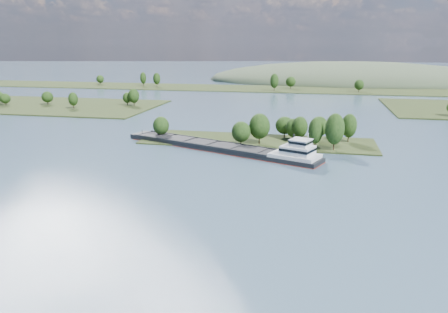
# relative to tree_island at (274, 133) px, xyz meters

# --- Properties ---
(ground) EXTENTS (1800.00, 1800.00, 0.00)m
(ground) POSITION_rel_tree_island_xyz_m (-7.15, -58.69, -4.29)
(ground) COLOR #36475D
(ground) RESTS_ON ground
(tree_island) EXTENTS (100.00, 30.16, 15.95)m
(tree_island) POSITION_rel_tree_island_xyz_m (0.00, 0.00, 0.00)
(tree_island) COLOR #232E14
(tree_island) RESTS_ON ground
(back_shoreline) EXTENTS (900.00, 60.00, 16.31)m
(back_shoreline) POSITION_rel_tree_island_xyz_m (2.01, 221.01, -3.55)
(back_shoreline) COLOR #232E14
(back_shoreline) RESTS_ON ground
(hill_west) EXTENTS (320.00, 160.00, 44.00)m
(hill_west) POSITION_rel_tree_island_xyz_m (52.85, 321.31, -4.29)
(hill_west) COLOR #384530
(hill_west) RESTS_ON ground
(cargo_barge) EXTENTS (85.42, 42.16, 11.88)m
(cargo_barge) POSITION_rel_tree_island_xyz_m (-15.27, -18.15, -2.79)
(cargo_barge) COLOR black
(cargo_barge) RESTS_ON ground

